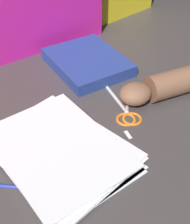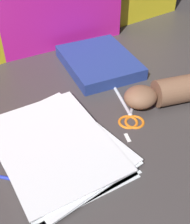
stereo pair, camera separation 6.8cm
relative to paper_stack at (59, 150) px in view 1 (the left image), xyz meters
name	(u,v)px [view 1 (the left image)]	position (x,y,z in m)	size (l,w,h in m)	color
ground_plane	(90,126)	(0.11, 0.02, -0.01)	(6.00, 6.00, 0.00)	#3D3838
paper_stack	(59,150)	(0.00, 0.00, 0.00)	(0.26, 0.34, 0.02)	white
book_closed	(87,62)	(0.28, 0.22, 0.01)	(0.24, 0.28, 0.04)	navy
scissors	(126,110)	(0.22, 0.00, 0.00)	(0.16, 0.18, 0.01)	silver
hand_forearm	(178,82)	(0.38, -0.04, 0.03)	(0.34, 0.18, 0.07)	brown
paper_scrap_near	(128,135)	(0.15, -0.07, -0.01)	(0.02, 0.03, 0.00)	white
paper_scrap_mid	(129,149)	(0.12, -0.10, -0.01)	(0.02, 0.02, 0.00)	white
pen	(0,185)	(-0.14, 0.01, -0.01)	(0.11, 0.12, 0.01)	#2333B2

